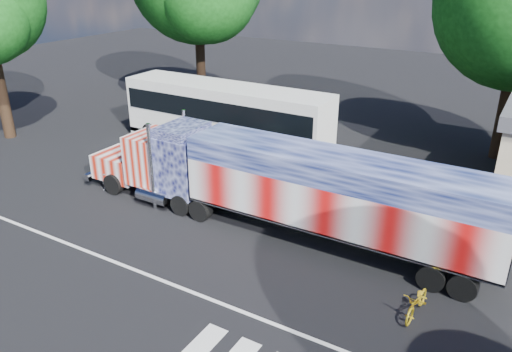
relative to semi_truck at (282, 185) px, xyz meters
The scene contains 6 objects.
ground 3.57m from the semi_truck, 124.20° to the right, with size 100.00×100.00×0.00m, color black.
lane_markings 6.50m from the semi_truck, 89.15° to the right, with size 30.00×2.67×0.01m.
semi_truck is the anchor object (origin of this frame).
coach_bus 10.56m from the semi_truck, 136.29° to the left, with size 13.03×3.03×3.79m.
woman 9.45m from the semi_truck, behind, with size 0.58×0.38×1.60m, color slate.
bicycle 7.03m from the semi_truck, 22.87° to the right, with size 0.64×1.83×0.96m, color gold.
Camera 1 is at (10.07, -14.05, 10.55)m, focal length 35.00 mm.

